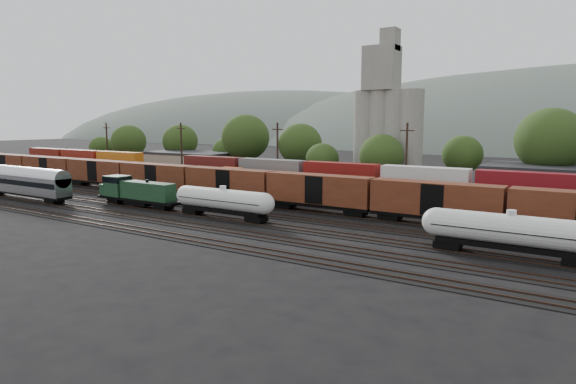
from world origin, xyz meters
The scene contains 14 objects.
ground centered at (0.00, 0.00, 0.00)m, with size 600.00×600.00×0.00m, color black.
tracks centered at (0.00, 0.00, 0.05)m, with size 180.00×33.20×0.20m.
green_locomotive centered at (-18.61, -5.00, 2.32)m, with size 15.20×2.68×4.02m.
tank_car_a centered at (-2.23, -5.00, 2.37)m, with size 15.07×2.70×3.95m.
tank_car_b centered at (30.75, -5.00, 2.47)m, with size 15.73×2.82×4.12m.
passenger_coach centered at (-38.75, -10.00, 3.06)m, with size 21.88×2.70×4.97m.
orange_locomotive centered at (-9.18, 10.00, 2.54)m, with size 17.77×2.96×4.44m.
boxcar_string centered at (-9.47, 5.00, 3.12)m, with size 138.20×2.90×4.20m.
container_wall centered at (1.77, 15.00, 2.79)m, with size 179.85×2.60×5.80m.
grain_silo centered at (3.28, 36.00, 11.26)m, with size 13.40×5.00×29.00m.
industrial_sheds centered at (6.63, 35.25, 2.56)m, with size 119.38×17.26×5.10m.
tree_band centered at (2.34, 37.87, 7.36)m, with size 161.95×21.92×14.50m.
utility_poles centered at (0.00, 22.00, 6.21)m, with size 122.20×0.36×12.00m.
distant_hills centered at (23.92, 260.00, -20.56)m, with size 860.00×286.00×130.00m.
Camera 1 is at (36.41, -50.73, 12.06)m, focal length 30.00 mm.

